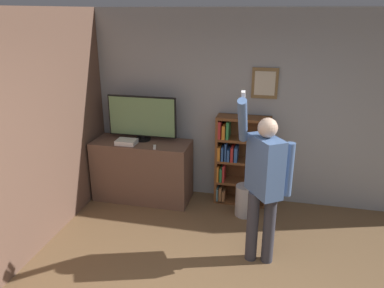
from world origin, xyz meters
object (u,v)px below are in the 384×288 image
at_px(bookshelf, 238,160).
at_px(person, 264,179).
at_px(television, 142,118).
at_px(game_console, 126,142).
at_px(waste_bin, 245,200).

height_order(bookshelf, person, person).
bearing_deg(television, person, -34.17).
xyz_separation_m(television, game_console, (-0.17, -0.22, -0.30)).
relative_size(television, waste_bin, 2.30).
relative_size(bookshelf, person, 0.66).
xyz_separation_m(game_console, person, (1.94, -0.99, 0.09)).
xyz_separation_m(television, person, (1.77, -1.20, -0.22)).
distance_m(television, person, 2.15).
relative_size(television, bookshelf, 0.77).
distance_m(game_console, person, 2.18).
height_order(game_console, bookshelf, bookshelf).
bearing_deg(television, waste_bin, -9.23).
bearing_deg(bookshelf, waste_bin, -67.16).
xyz_separation_m(game_console, waste_bin, (1.69, -0.03, -0.70)).
xyz_separation_m(television, waste_bin, (1.52, -0.25, -1.00)).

